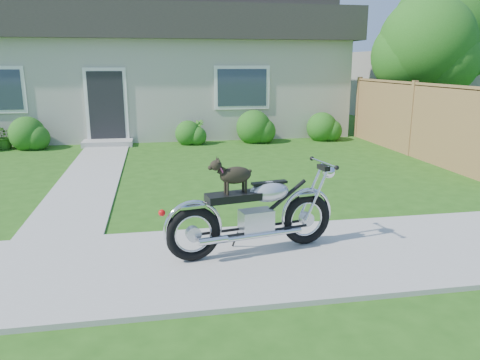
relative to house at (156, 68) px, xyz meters
The scene contains 11 objects.
ground 12.19m from the house, 89.99° to the right, with size 80.00×80.00×0.00m, color #235114.
sidewalk 12.18m from the house, 89.99° to the right, with size 24.00×2.20×0.04m, color #9E9B93.
walkway 7.47m from the house, 102.09° to the right, with size 1.20×8.00×0.03m, color #9E9B93.
house is the anchor object (origin of this frame).
fence 8.96m from the house, 44.74° to the right, with size 0.12×6.62×1.90m.
tree_near 8.97m from the house, 29.06° to the right, with size 2.80×2.76×4.24m.
tree_far 10.02m from the house, 13.31° to the right, with size 3.42×3.42×5.25m.
shrub_row 3.91m from the house, 87.76° to the right, with size 10.82×1.05×1.05m.
potted_plant_left 5.74m from the house, 140.88° to the right, with size 0.67×0.58×0.75m, color #295C18.
potted_plant_right 4.04m from the house, 72.17° to the right, with size 0.39×0.39×0.70m, color #2F6C1D.
motorcycle_with_dog 11.99m from the house, 85.06° to the right, with size 2.21×0.73×1.20m.
Camera 1 is at (-0.14, -5.16, 2.32)m, focal length 35.00 mm.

